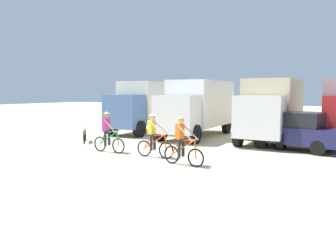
% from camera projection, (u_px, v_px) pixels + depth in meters
% --- Properties ---
extents(ground_plane, '(120.00, 120.00, 0.00)m').
position_uv_depth(ground_plane, '(123.00, 163.00, 12.52)').
color(ground_plane, beige).
extents(box_truck_cream_rv, '(2.45, 6.77, 3.35)m').
position_uv_depth(box_truck_cream_rv, '(149.00, 104.00, 22.32)').
color(box_truck_cream_rv, beige).
rests_on(box_truck_cream_rv, ground).
extents(box_truck_white_box, '(2.40, 6.75, 3.35)m').
position_uv_depth(box_truck_white_box, '(198.00, 105.00, 19.82)').
color(box_truck_white_box, white).
rests_on(box_truck_white_box, ground).
extents(box_truck_tan_camper, '(2.45, 6.77, 3.35)m').
position_uv_depth(box_truck_tan_camper, '(272.00, 107.00, 17.96)').
color(box_truck_tan_camper, '#CCB78E').
rests_on(box_truck_tan_camper, ground).
extents(sedan_parked, '(4.50, 2.72, 1.76)m').
position_uv_depth(sedan_parked, '(296.00, 131.00, 15.26)').
color(sedan_parked, '#1E1E4C').
rests_on(sedan_parked, ground).
extents(cyclist_orange_shirt, '(1.73, 0.52, 1.82)m').
position_uv_depth(cyclist_orange_shirt, '(108.00, 133.00, 14.59)').
color(cyclist_orange_shirt, black).
rests_on(cyclist_orange_shirt, ground).
extents(cyclist_cowboy_hat, '(1.73, 0.52, 1.82)m').
position_uv_depth(cyclist_cowboy_hat, '(154.00, 137.00, 13.43)').
color(cyclist_cowboy_hat, black).
rests_on(cyclist_cowboy_hat, ground).
extents(cyclist_near_camera, '(1.72, 0.52, 1.82)m').
position_uv_depth(cyclist_near_camera, '(182.00, 142.00, 11.99)').
color(cyclist_near_camera, black).
rests_on(cyclist_near_camera, ground).
extents(bicycle_spare, '(1.15, 1.37, 0.97)m').
position_uv_depth(bicycle_spare, '(85.00, 135.00, 17.65)').
color(bicycle_spare, black).
rests_on(bicycle_spare, ground).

